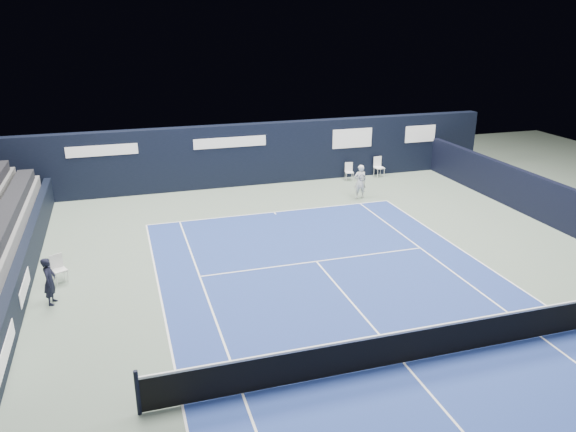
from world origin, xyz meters
The scene contains 12 objects.
ground centered at (0.00, 2.00, 0.00)m, with size 48.00×48.00×0.00m, color #5B6C5F.
court_surface centered at (0.00, 0.00, 0.00)m, with size 10.97×23.77×0.01m, color navy.
enclosure_wall_right centered at (10.50, 6.00, 0.90)m, with size 0.30×22.00×1.80m, color black.
folding_chair_back_a centered at (5.18, 15.75, 0.62)m, with size 0.48×0.50×0.92m.
folding_chair_back_b centered at (6.95, 15.89, 0.61)m, with size 0.52×0.50×1.07m.
line_judge_chair centered at (-8.51, 7.39, 0.53)m, with size 0.54×0.53×0.94m.
line_judge centered at (-8.62, 5.90, 0.74)m, with size 0.54×0.35×1.48m, color black.
court_markings centered at (0.00, 0.00, 0.01)m, with size 11.03×23.83×0.00m.
tennis_net centered at (0.00, 0.00, 0.51)m, with size 12.90×0.10×1.10m.
back_sponsor_wall centered at (0.01, 16.50, 1.55)m, with size 26.00×0.63×3.10m.
side_barrier_left centered at (-9.50, 5.97, 0.60)m, with size 0.33×22.00×1.20m.
tennis_player centered at (4.43, 12.66, 0.81)m, with size 0.62×0.83×1.62m.
Camera 1 is at (-6.27, -10.54, 8.18)m, focal length 35.00 mm.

